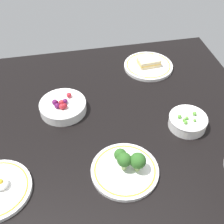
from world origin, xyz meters
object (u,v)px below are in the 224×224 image
object	(u,v)px
bowl_peas	(188,121)
bowl_berries	(63,106)
plate_broccoli	(126,167)
plate_sandwich	(148,65)

from	to	relation	value
bowl_peas	bowl_berries	distance (cm)	46.46
plate_broccoli	bowl_peas	bearing A→B (deg)	-150.51
plate_sandwich	bowl_berries	world-z (taller)	bowl_berries
plate_sandwich	bowl_berries	xyz separation A→B (cm)	(39.90, 20.79, 1.00)
plate_sandwich	bowl_berries	size ratio (longest dim) A/B	1.23
plate_sandwich	bowl_peas	bearing A→B (deg)	94.97
bowl_peas	plate_sandwich	xyz separation A→B (cm)	(3.30, -37.89, -1.19)
plate_sandwich	bowl_berries	bearing A→B (deg)	27.53
bowl_peas	plate_sandwich	bearing A→B (deg)	-85.03
plate_broccoli	bowl_berries	distance (cm)	36.16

